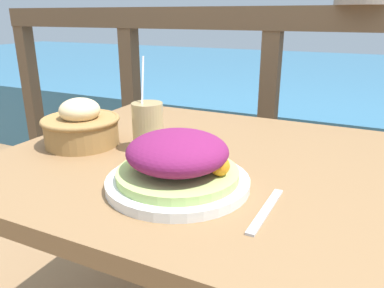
# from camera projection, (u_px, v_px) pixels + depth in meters

# --- Properties ---
(patio_table) EXTENTS (0.97, 0.86, 0.70)m
(patio_table) POSITION_uv_depth(u_px,v_px,m) (197.00, 190.00, 0.98)
(patio_table) COLOR olive
(patio_table) RESTS_ON ground_plane
(railing_fence) EXTENTS (2.80, 0.08, 1.07)m
(railing_fence) POSITION_uv_depth(u_px,v_px,m) (269.00, 93.00, 1.53)
(railing_fence) COLOR brown
(railing_fence) RESTS_ON ground_plane
(sea_backdrop) EXTENTS (12.00, 4.00, 0.50)m
(sea_backdrop) POSITION_uv_depth(u_px,v_px,m) (328.00, 96.00, 3.82)
(sea_backdrop) COLOR teal
(sea_backdrop) RESTS_ON ground_plane
(salad_plate) EXTENTS (0.30, 0.30, 0.12)m
(salad_plate) POSITION_uv_depth(u_px,v_px,m) (178.00, 164.00, 0.76)
(salad_plate) COLOR silver
(salad_plate) RESTS_ON patio_table
(drink_glass) EXTENTS (0.08, 0.08, 0.24)m
(drink_glass) POSITION_uv_depth(u_px,v_px,m) (148.00, 127.00, 0.97)
(drink_glass) COLOR tan
(drink_glass) RESTS_ON patio_table
(bread_basket) EXTENTS (0.21, 0.21, 0.13)m
(bread_basket) POSITION_uv_depth(u_px,v_px,m) (81.00, 126.00, 1.01)
(bread_basket) COLOR olive
(bread_basket) RESTS_ON patio_table
(fork) EXTENTS (0.02, 0.18, 0.00)m
(fork) POSITION_uv_depth(u_px,v_px,m) (266.00, 210.00, 0.68)
(fork) COLOR silver
(fork) RESTS_ON patio_table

